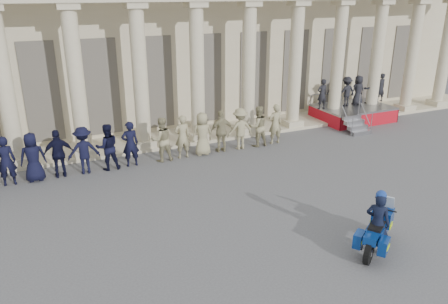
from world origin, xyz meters
TOP-DOWN VIEW (x-y plane):
  - ground at (0.00, 0.00)m, footprint 90.00×90.00m
  - building at (-0.00, 14.74)m, footprint 40.00×12.50m
  - officer_rank at (-5.08, 6.29)m, footprint 19.41×0.71m
  - reviewing_stand at (10.32, 7.96)m, footprint 4.58×3.83m
  - motorcycle at (2.38, -2.60)m, footprint 1.86×1.49m
  - rider at (2.28, -2.67)m, footprint 0.71×0.77m

SIDE VIEW (x-z plane):
  - ground at x=0.00m, z-range 0.00..0.00m
  - motorcycle at x=2.38m, z-range -0.09..1.29m
  - rider at x=2.28m, z-range -0.01..1.84m
  - officer_rank at x=-5.08m, z-range 0.00..1.87m
  - reviewing_stand at x=10.32m, z-range 0.10..2.50m
  - building at x=0.00m, z-range 0.02..9.02m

